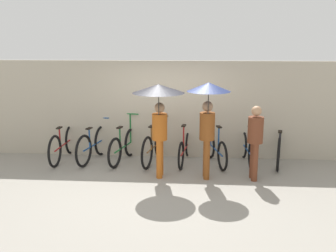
{
  "coord_description": "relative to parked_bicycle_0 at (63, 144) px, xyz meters",
  "views": [
    {
      "loc": [
        0.59,
        -7.2,
        2.89
      ],
      "look_at": [
        0.0,
        1.0,
        1.0
      ],
      "focal_mm": 40.0,
      "sensor_mm": 36.0,
      "label": 1
    }
  ],
  "objects": [
    {
      "name": "pedestrian_center",
      "position": [
        3.47,
        -1.08,
        1.17
      ],
      "size": [
        0.88,
        0.88,
        2.07
      ],
      "rotation": [
        0.0,
        0.0,
        3.19
      ],
      "color": "brown",
      "rests_on": "ground"
    },
    {
      "name": "pedestrian_leading",
      "position": [
        2.47,
        -1.09,
        1.23
      ],
      "size": [
        1.07,
        1.07,
        2.02
      ],
      "rotation": [
        0.0,
        0.0,
        3.1
      ],
      "color": "#B25619",
      "rests_on": "ground"
    },
    {
      "name": "parked_bicycle_6",
      "position": [
        4.47,
        0.0,
        -0.04
      ],
      "size": [
        0.44,
        1.67,
        1.03
      ],
      "rotation": [
        0.0,
        0.0,
        1.64
      ],
      "color": "black",
      "rests_on": "ground"
    },
    {
      "name": "parked_bicycle_5",
      "position": [
        3.73,
        -0.04,
        -0.03
      ],
      "size": [
        0.56,
        1.64,
        1.07
      ],
      "rotation": [
        0.0,
        0.0,
        1.81
      ],
      "color": "black",
      "rests_on": "ground"
    },
    {
      "name": "back_wall",
      "position": [
        2.61,
        0.5,
        0.81
      ],
      "size": [
        13.22,
        0.12,
        2.41
      ],
      "color": "#B2A893",
      "rests_on": "ground"
    },
    {
      "name": "ground_plane",
      "position": [
        2.61,
        -1.43,
        -0.39
      ],
      "size": [
        30.0,
        30.0,
        0.0
      ],
      "primitive_type": "plane",
      "color": "gray"
    },
    {
      "name": "parked_bicycle_2",
      "position": [
        1.49,
        -0.03,
        -0.02
      ],
      "size": [
        0.54,
        1.65,
        1.11
      ],
      "rotation": [
        0.0,
        0.0,
        1.35
      ],
      "color": "black",
      "rests_on": "ground"
    },
    {
      "name": "parked_bicycle_3",
      "position": [
        2.24,
        -0.03,
        0.0
      ],
      "size": [
        0.52,
        1.75,
        1.07
      ],
      "rotation": [
        0.0,
        0.0,
        1.37
      ],
      "color": "black",
      "rests_on": "ground"
    },
    {
      "name": "parked_bicycle_7",
      "position": [
        5.22,
        0.06,
        0.0
      ],
      "size": [
        0.59,
        1.79,
        1.07
      ],
      "rotation": [
        0.0,
        0.0,
        1.33
      ],
      "color": "black",
      "rests_on": "ground"
    },
    {
      "name": "pedestrian_trailing",
      "position": [
        4.47,
        -1.02,
        0.53
      ],
      "size": [
        0.32,
        0.32,
        1.58
      ],
      "rotation": [
        0.0,
        0.0,
        3.21
      ],
      "color": "brown",
      "rests_on": "ground"
    },
    {
      "name": "parked_bicycle_1",
      "position": [
        0.75,
        -0.01,
        0.0
      ],
      "size": [
        0.51,
        1.72,
        0.99
      ],
      "rotation": [
        0.0,
        0.0,
        1.38
      ],
      "color": "black",
      "rests_on": "ground"
    },
    {
      "name": "parked_bicycle_4",
      "position": [
        2.98,
        0.03,
        -0.04
      ],
      "size": [
        0.44,
        1.7,
        0.99
      ],
      "rotation": [
        0.0,
        0.0,
        1.44
      ],
      "color": "black",
      "rests_on": "ground"
    },
    {
      "name": "parked_bicycle_0",
      "position": [
        0.0,
        0.0,
        0.0
      ],
      "size": [
        0.44,
        1.85,
        1.06
      ],
      "rotation": [
        0.0,
        0.0,
        1.55
      ],
      "color": "black",
      "rests_on": "ground"
    }
  ]
}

